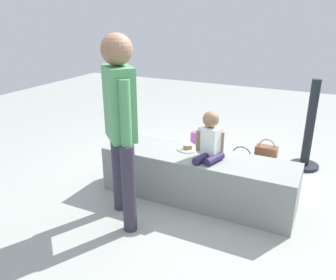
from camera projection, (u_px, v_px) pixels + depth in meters
ground_plane at (196, 198)px, 3.65m from camera, size 12.00×12.00×0.00m
concrete_ledge at (197, 177)px, 3.56m from camera, size 2.01×0.55×0.50m
child_seated at (210, 138)px, 3.33m from camera, size 0.29×0.35×0.48m
adult_standing at (120, 115)px, 2.93m from camera, size 0.41×0.39×1.72m
cake_plate at (188, 148)px, 3.62m from camera, size 0.22×0.22×0.07m
gift_bag at (197, 141)px, 4.91m from camera, size 0.18×0.10×0.29m
railing_post at (308, 136)px, 4.23m from camera, size 0.36×0.36×1.13m
water_bottle_near_gift at (172, 150)px, 4.67m from camera, size 0.08×0.08×0.19m
water_bottle_far_side at (196, 167)px, 4.19m from camera, size 0.07×0.07×0.18m
party_cup_red at (259, 187)px, 3.79m from camera, size 0.08×0.08×0.09m
cake_box_white at (281, 172)px, 4.08m from camera, size 0.33×0.29×0.14m
handbag_black_leather at (241, 163)px, 4.21m from camera, size 0.33×0.12×0.34m
handbag_brown_canvas at (266, 155)px, 4.42m from camera, size 0.27×0.15×0.35m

